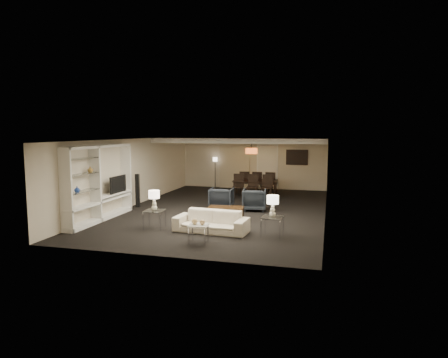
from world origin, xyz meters
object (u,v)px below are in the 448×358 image
at_px(coffee_table, 226,213).
at_px(chair_fm, 258,183).
at_px(chair_fr, 271,183).
at_px(armchair_left, 222,198).
at_px(vase_blue, 77,189).
at_px(sofa, 211,221).
at_px(vase_amber, 90,169).
at_px(floor_speaker, 138,191).
at_px(chair_nm, 252,187).
at_px(dining_table, 255,188).
at_px(chair_nr, 267,187).
at_px(chair_fl, 245,182).
at_px(table_lamp_left, 154,200).
at_px(floor_lamp, 215,173).
at_px(chair_nl, 238,186).
at_px(table_lamp_right, 273,206).
at_px(armchair_right, 254,200).
at_px(pendant_light, 251,151).
at_px(television, 115,184).
at_px(marble_table, 199,234).
at_px(side_table_right, 272,227).
at_px(side_table_left, 155,219).

distance_m(coffee_table, chair_fm, 5.45).
height_order(coffee_table, chair_fr, chair_fr).
height_order(armchair_left, vase_blue, vase_blue).
relative_size(sofa, vase_amber, 11.65).
bearing_deg(floor_speaker, chair_nm, 29.82).
height_order(vase_blue, dining_table, vase_blue).
height_order(chair_nr, chair_fl, same).
distance_m(table_lamp_left, dining_table, 6.65).
xyz_separation_m(vase_blue, floor_lamp, (1.48, 8.97, -0.39)).
height_order(armchair_left, chair_nl, chair_nl).
bearing_deg(chair_nl, chair_fr, 40.63).
height_order(table_lamp_right, floor_speaker, floor_speaker).
relative_size(armchair_right, dining_table, 0.44).
bearing_deg(dining_table, vase_amber, -127.56).
xyz_separation_m(table_lamp_left, vase_blue, (-2.08, -0.63, 0.33)).
bearing_deg(table_lamp_right, floor_lamp, 115.60).
bearing_deg(pendant_light, vase_blue, -116.42).
height_order(pendant_light, sofa, pendant_light).
relative_size(coffee_table, chair_nl, 1.13).
xyz_separation_m(chair_nm, chair_fl, (-0.60, 1.30, 0.00)).
relative_size(armchair_left, floor_speaker, 0.68).
xyz_separation_m(table_lamp_left, floor_lamp, (-0.59, 8.34, -0.06)).
bearing_deg(vase_amber, vase_blue, -90.00).
distance_m(armchair_left, chair_nl, 2.45).
height_order(armchair_left, television, television).
bearing_deg(table_lamp_left, floor_lamp, 94.08).
xyz_separation_m(chair_nl, floor_lamp, (-1.76, 2.60, 0.25)).
relative_size(pendant_light, floor_speaker, 0.42).
bearing_deg(sofa, table_lamp_left, -175.03).
relative_size(marble_table, vase_blue, 2.73).
distance_m(side_table_right, vase_blue, 5.58).
height_order(pendant_light, chair_nr, pendant_light).
bearing_deg(vase_amber, side_table_right, -0.55).
xyz_separation_m(armchair_right, side_table_left, (-2.30, -3.30, -0.12)).
height_order(pendant_light, vase_amber, pendant_light).
height_order(sofa, chair_fr, chair_fr).
distance_m(sofa, side_table_right, 1.70).
relative_size(sofa, coffee_table, 1.82).
relative_size(marble_table, television, 0.48).
distance_m(chair_nr, chair_fr, 1.30).
height_order(chair_fr, floor_lamp, floor_lamp).
relative_size(side_table_right, television, 0.58).
height_order(pendant_light, television, pendant_light).
distance_m(chair_nm, chair_fr, 1.43).
bearing_deg(chair_nr, table_lamp_right, -78.08).
bearing_deg(television, table_lamp_right, -104.49).
height_order(armchair_right, vase_amber, vase_amber).
distance_m(pendant_light, coffee_table, 5.33).
bearing_deg(vase_blue, chair_fl, 67.11).
xyz_separation_m(armchair_right, table_lamp_right, (1.10, -3.30, 0.43)).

